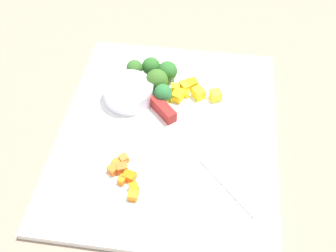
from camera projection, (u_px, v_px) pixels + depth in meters
name	position (u px, v px, depth m)	size (l,w,h in m)	color
ground_plane	(168.00, 134.00, 0.68)	(4.00, 4.00, 0.00)	gray
cutting_board	(168.00, 132.00, 0.68)	(0.43, 0.36, 0.01)	white
prep_bowl	(129.00, 92.00, 0.71)	(0.09, 0.09, 0.03)	white
chef_knife	(181.00, 129.00, 0.66)	(0.21, 0.20, 0.02)	silver
carrot_dice_0	(133.00, 195.00, 0.58)	(0.01, 0.02, 0.01)	orange
carrot_dice_1	(122.00, 180.00, 0.60)	(0.01, 0.01, 0.01)	orange
carrot_dice_2	(113.00, 169.00, 0.61)	(0.01, 0.01, 0.01)	orange
carrot_dice_3	(116.00, 163.00, 0.62)	(0.01, 0.01, 0.01)	orange
carrot_dice_4	(124.00, 159.00, 0.63)	(0.01, 0.01, 0.01)	orange
carrot_dice_5	(122.00, 168.00, 0.61)	(0.01, 0.02, 0.01)	orange
carrot_dice_6	(129.00, 176.00, 0.60)	(0.02, 0.01, 0.01)	orange
carrot_dice_7	(134.00, 188.00, 0.59)	(0.01, 0.01, 0.01)	orange
pepper_dice_0	(185.00, 93.00, 0.72)	(0.02, 0.01, 0.01)	yellow
pepper_dice_1	(171.00, 98.00, 0.72)	(0.01, 0.01, 0.01)	yellow
pepper_dice_2	(216.00, 95.00, 0.72)	(0.02, 0.02, 0.02)	yellow
pepper_dice_3	(164.00, 91.00, 0.72)	(0.02, 0.02, 0.02)	yellow
pepper_dice_4	(199.00, 93.00, 0.72)	(0.02, 0.02, 0.02)	yellow
pepper_dice_5	(177.00, 88.00, 0.73)	(0.01, 0.02, 0.01)	yellow
pepper_dice_6	(186.00, 86.00, 0.73)	(0.02, 0.02, 0.02)	yellow
pepper_dice_7	(163.00, 101.00, 0.71)	(0.02, 0.01, 0.01)	yellow
pepper_dice_8	(178.00, 95.00, 0.72)	(0.02, 0.02, 0.02)	yellow
pepper_dice_9	(192.00, 84.00, 0.73)	(0.02, 0.02, 0.02)	yellow
broccoli_floret_0	(163.00, 93.00, 0.70)	(0.03, 0.03, 0.04)	#87BE59
broccoli_floret_1	(135.00, 68.00, 0.74)	(0.03, 0.03, 0.04)	#94BC67
broccoli_floret_2	(151.00, 67.00, 0.75)	(0.03, 0.03, 0.04)	#98B469
broccoli_floret_3	(167.00, 71.00, 0.74)	(0.04, 0.04, 0.04)	#8DC463
broccoli_floret_4	(157.00, 80.00, 0.72)	(0.04, 0.04, 0.04)	#8DC258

